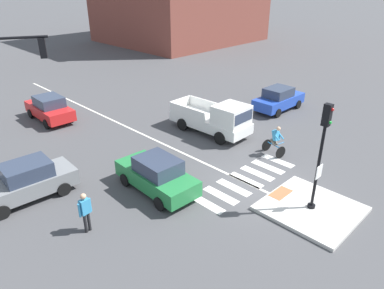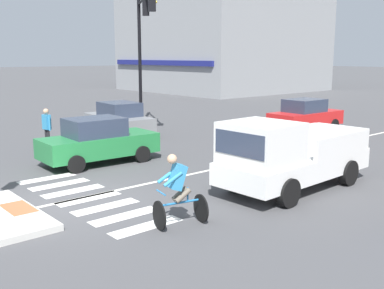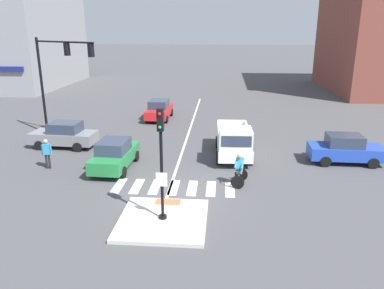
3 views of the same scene
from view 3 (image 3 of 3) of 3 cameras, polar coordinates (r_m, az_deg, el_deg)
The scene contains 20 objects.
ground_plane at distance 17.71m, azimuth -3.08°, elevation -7.43°, with size 300.00×300.00×0.00m, color #474749.
traffic_island at distance 15.35m, azimuth -4.44°, elevation -11.32°, with size 3.48×3.60×0.15m, color beige.
tactile_pad_front at distance 16.58m, azimuth -3.65°, elevation -8.68°, with size 1.10×0.60×0.01m, color #DB5B38.
signal_pole at distance 14.22m, azimuth -4.70°, elevation -1.53°, with size 0.44×0.38×4.46m.
crosswalk_stripe_a at distance 18.86m, azimuth -11.05°, elevation -6.13°, with size 0.44×1.80×0.01m, color silver.
crosswalk_stripe_b at distance 18.64m, azimuth -8.35°, elevation -6.28°, with size 0.44×1.80×0.01m, color silver.
crosswalk_stripe_c at distance 18.46m, azimuth -5.60°, elevation -6.41°, with size 0.44×1.80×0.01m, color silver.
crosswalk_stripe_d at distance 18.33m, azimuth -2.80°, elevation -6.52°, with size 0.44×1.80×0.01m, color silver.
crosswalk_stripe_e at distance 18.24m, azimuth 0.04°, elevation -6.63°, with size 0.44×1.80×0.01m, color silver.
crosswalk_stripe_f at distance 18.19m, azimuth 2.90°, elevation -6.72°, with size 0.44×1.80×0.01m, color silver.
crosswalk_stripe_g at distance 18.19m, azimuth 5.77°, elevation -6.79°, with size 0.44×1.80×0.01m, color silver.
lane_centre_line at distance 27.07m, azimuth -0.61°, elevation 1.52°, with size 0.14×28.00×0.01m, color silver.
traffic_light_mast at distance 27.19m, azimuth -19.96°, elevation 10.68°, with size 4.96×2.72×6.75m.
car_green_westbound_near at distance 20.82m, azimuth -11.65°, elevation -1.49°, with size 1.97×4.16×1.64m.
car_red_westbound_distant at distance 31.57m, azimuth -5.01°, elevation 5.29°, with size 1.94×4.15×1.64m.
car_blue_cross_right at distance 23.00m, azimuth 22.29°, elevation -0.64°, with size 4.13×1.91×1.64m.
car_grey_cross_left at distance 25.43m, azimuth -18.84°, elevation 1.40°, with size 4.19×2.03×1.64m.
pickup_truck_white_eastbound_mid at distance 22.15m, azimuth 6.38°, elevation 0.38°, with size 2.19×5.16×2.08m.
cyclist at distance 18.38m, azimuth 7.23°, elevation -3.65°, with size 0.88×1.21×1.68m.
pedestrian_at_curb_left at distance 21.81m, azimuth -21.20°, elevation -0.99°, with size 0.55×0.26×1.67m.
Camera 3 is at (2.27, -15.90, 7.47)m, focal length 35.12 mm.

